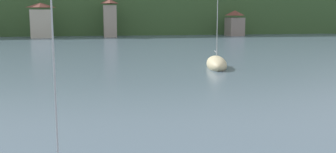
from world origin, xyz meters
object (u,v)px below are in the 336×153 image
Objects in this scene: shore_building_eastcentral at (235,23)px; shore_building_westcentral at (41,21)px; shore_building_central at (110,19)px; sailboat_far_4 at (216,64)px.

shore_building_westcentral is at bearing -178.70° from shore_building_eastcentral.
shore_building_central is at bearing -179.72° from shore_building_eastcentral.
shore_building_westcentral is 16.14m from shore_building_central.
shore_building_central is 1.41× the size of shore_building_eastcentral.
shore_building_central is at bearing 3.36° from shore_building_westcentral.
shore_building_eastcentral is at bearing 169.45° from sailboat_far_4.
shore_building_central is 32.24m from shore_building_eastcentral.
shore_building_westcentral is 48.34m from shore_building_eastcentral.
shore_building_westcentral is 1.09× the size of sailboat_far_4.
sailboat_far_4 is at bearing -111.35° from shore_building_eastcentral.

